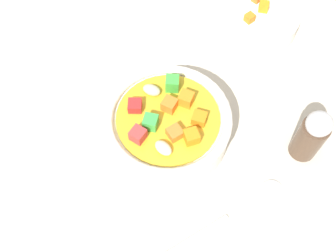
{
  "coord_description": "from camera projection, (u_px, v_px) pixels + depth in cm",
  "views": [
    {
      "loc": [
        -2.93,
        23.98,
        46.5
      ],
      "look_at": [
        0.0,
        0.0,
        2.62
      ],
      "focal_mm": 42.54,
      "sensor_mm": 36.0,
      "label": 1
    }
  ],
  "objects": [
    {
      "name": "soup_bowl_main",
      "position": [
        168.0,
        125.0,
        0.5
      ],
      "size": [
        15.7,
        15.7,
        6.69
      ],
      "color": "white",
      "rests_on": "ground_plane"
    },
    {
      "name": "pepper_shaker",
      "position": [
        311.0,
        131.0,
        0.48
      ],
      "size": [
        3.44,
        3.44,
        8.49
      ],
      "color": "#4C3828",
      "rests_on": "ground_plane"
    },
    {
      "name": "ground_plane",
      "position": [
        168.0,
        139.0,
        0.53
      ],
      "size": [
        140.0,
        140.0,
        2.0
      ],
      "primitive_type": "cube",
      "color": "#BAB2A0"
    },
    {
      "name": "side_bowl_small",
      "position": [
        261.0,
        20.0,
        0.6
      ],
      "size": [
        10.95,
        10.95,
        4.53
      ],
      "color": "white",
      "rests_on": "ground_plane"
    },
    {
      "name": "spoon",
      "position": [
        236.0,
        211.0,
        0.47
      ],
      "size": [
        17.12,
        13.87,
        0.92
      ],
      "rotation": [
        0.0,
        0.0,
        3.81
      ],
      "color": "silver",
      "rests_on": "ground_plane"
    }
  ]
}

